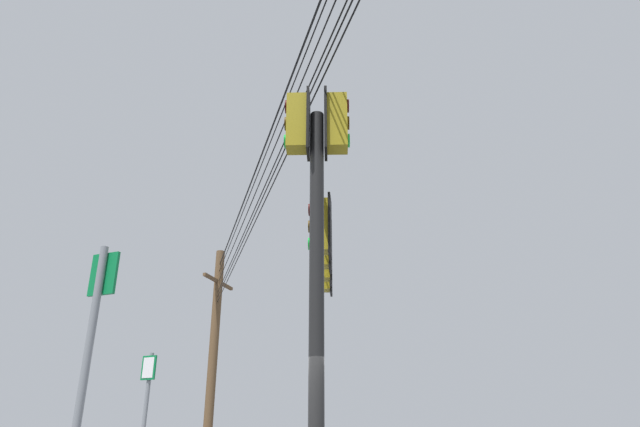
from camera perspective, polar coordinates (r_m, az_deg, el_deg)
The scene contains 3 objects.
signal_mast_assembly at distance 9.07m, azimuth 0.01°, elevation -2.16°, with size 4.86×1.75×6.43m.
utility_pole_wooden at distance 22.54m, azimuth -10.87°, elevation -14.45°, with size 2.03×1.32×8.97m.
route_sign_primary at distance 5.22m, azimuth -23.09°, elevation -16.71°, with size 0.18×0.25×3.14m.
Camera 1 is at (7.04, -0.93, 1.44)m, focal length 31.40 mm.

